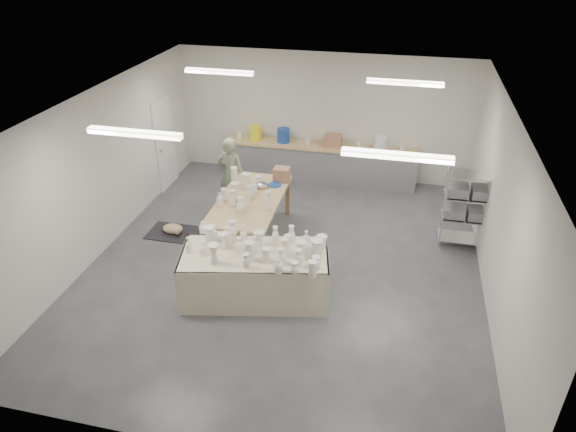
% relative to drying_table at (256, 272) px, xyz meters
% --- Properties ---
extents(room, '(8.00, 8.02, 3.00)m').
position_rel_drying_table_xyz_m(room, '(0.15, 1.10, 1.59)').
color(room, '#424449').
rests_on(room, ground).
extents(back_counter, '(4.60, 0.60, 1.24)m').
position_rel_drying_table_xyz_m(back_counter, '(0.25, 4.70, 0.02)').
color(back_counter, tan).
rests_on(back_counter, ground).
extents(wire_shelf, '(0.88, 0.48, 1.80)m').
position_rel_drying_table_xyz_m(wire_shelf, '(3.46, 2.42, 0.45)').
color(wire_shelf, silver).
rests_on(wire_shelf, ground).
extents(drying_table, '(2.57, 1.61, 1.22)m').
position_rel_drying_table_xyz_m(drying_table, '(0.00, 0.00, 0.00)').
color(drying_table, olive).
rests_on(drying_table, ground).
extents(work_table, '(1.21, 2.37, 1.26)m').
position_rel_drying_table_xyz_m(work_table, '(-0.60, 1.81, 0.42)').
color(work_table, tan).
rests_on(work_table, ground).
extents(rug, '(1.00, 0.70, 0.02)m').
position_rel_drying_table_xyz_m(rug, '(-2.20, 1.54, -0.45)').
color(rug, black).
rests_on(rug, ground).
extents(cat, '(0.48, 0.38, 0.18)m').
position_rel_drying_table_xyz_m(cat, '(-2.19, 1.53, -0.35)').
color(cat, white).
rests_on(cat, rug).
extents(potter, '(0.64, 0.46, 1.64)m').
position_rel_drying_table_xyz_m(potter, '(-1.36, 2.85, 0.36)').
color(potter, gray).
rests_on(potter, ground).
extents(red_stool, '(0.32, 0.32, 0.29)m').
position_rel_drying_table_xyz_m(red_stool, '(-1.36, 3.12, -0.21)').
color(red_stool, '#AD1828').
rests_on(red_stool, ground).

